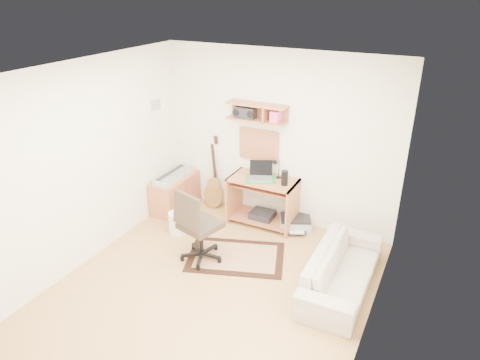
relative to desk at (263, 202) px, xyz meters
The scene contains 22 objects.
floor 1.77m from the desk, 86.49° to the right, with size 3.60×4.00×0.01m, color tan.
ceiling 2.82m from the desk, 86.49° to the right, with size 3.60×4.00×0.01m, color white.
back_wall 0.97m from the desk, 69.31° to the left, with size 3.60×0.01×2.60m, color white.
left_wall 2.59m from the desk, 134.57° to the right, with size 0.01×4.00×2.60m, color white.
right_wall 2.74m from the desk, 42.08° to the right, with size 0.01×4.00×2.60m, color white.
wall_shelf 1.35m from the desk, 142.32° to the left, with size 0.90×0.25×0.26m, color #C07143.
cork_board 0.86m from the desk, 127.30° to the left, with size 0.64×0.03×0.49m, color tan.
wall_photo 2.17m from the desk, behind, with size 0.02×0.20×0.15m, color #4C8CBF.
desk is the anchor object (origin of this frame).
laptop 0.50m from the desk, 146.46° to the right, with size 0.33×0.33×0.26m, color silver, non-canonical shape.
speaker 0.60m from the desk, ahead, with size 0.10×0.10×0.22m, color black.
desk_lamp 0.57m from the desk, 36.91° to the left, with size 0.10×0.10×0.29m, color black, non-canonical shape.
pencil_cup 0.52m from the desk, 19.15° to the left, with size 0.06×0.06×0.09m, color #325597.
boombox 1.37m from the desk, 158.79° to the left, with size 0.31×0.14×0.16m, color black.
rug 1.06m from the desk, 86.76° to the right, with size 1.28×0.85×0.02m, color beige.
task_chair 1.28m from the desk, 105.50° to the right, with size 0.53×0.53×1.04m, color #34291E, non-canonical shape.
cabinet 1.49m from the desk, behind, with size 0.40×0.90×0.55m, color #C07143.
music_keyboard 1.50m from the desk, behind, with size 0.25×0.81×0.07m, color #B2B5BA.
guitar 0.98m from the desk, behind, with size 0.32×0.20×1.21m, color olive, non-canonical shape.
waste_basket 1.31m from the desk, 141.63° to the right, with size 0.27×0.27×0.32m, color white.
printer 0.59m from the desk, 10.48° to the left, with size 0.46×0.36×0.17m, color #A5A8AA.
sofa 1.78m from the desk, 33.19° to the right, with size 1.70×0.50×0.66m, color #C0AE98.
Camera 1 is at (2.23, -3.68, 3.42)m, focal length 32.75 mm.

